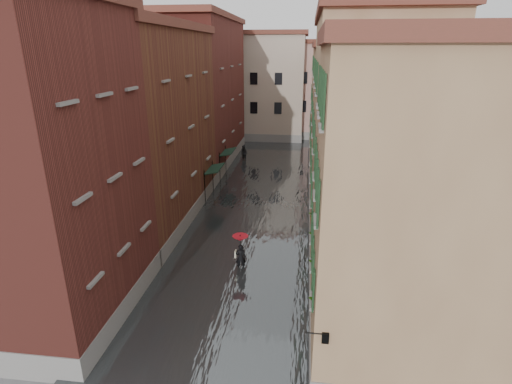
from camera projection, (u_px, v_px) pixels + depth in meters
The scene contains 16 objects.
ground at pixel (227, 297), 19.41m from camera, with size 120.00×120.00×0.00m, color #575759.
floodwater at pixel (258, 200), 31.52m from camera, with size 10.00×60.00×0.20m, color #404547.
building_left_near at pixel (43, 176), 16.17m from camera, with size 6.00×8.00×13.00m, color maroon.
building_left_mid at pixel (147, 131), 26.52m from camera, with size 6.00×14.00×12.50m, color brown.
building_left_far at pixel (203, 95), 40.28m from camera, with size 6.00×16.00×14.00m, color maroon.
building_right_near at pixel (398, 210), 14.79m from camera, with size 6.00×8.00×11.50m, color #8C6748.
building_right_mid at pixel (362, 132), 24.81m from camera, with size 6.00×14.00×13.00m, color tan.
building_right_far at pixel (342, 110), 39.07m from camera, with size 6.00×16.00×11.50m, color #8C6748.
building_end_cream at pixel (258, 88), 53.06m from camera, with size 12.00×9.00×13.00m, color #B3A68E.
building_end_pink at pixel (326, 91), 54.05m from camera, with size 10.00×9.00×12.00m, color tan.
awning_near at pixel (214, 170), 31.22m from camera, with size 1.09×2.77×2.80m.
awning_far at pixel (228, 153), 36.33m from camera, with size 1.09×2.81×2.80m.
wall_lantern at pixel (325, 337), 12.29m from camera, with size 0.71×0.22×0.35m.
window_planters at pixel (316, 243), 17.13m from camera, with size 0.59×8.37×0.84m.
pedestrian_main at pixel (240, 250), 21.35m from camera, with size 0.88×0.88×2.06m.
pedestrian_far at pixel (244, 153), 42.58m from camera, with size 0.84×0.65×1.72m, color black.
Camera 1 is at (3.48, -16.24, 11.36)m, focal length 28.00 mm.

